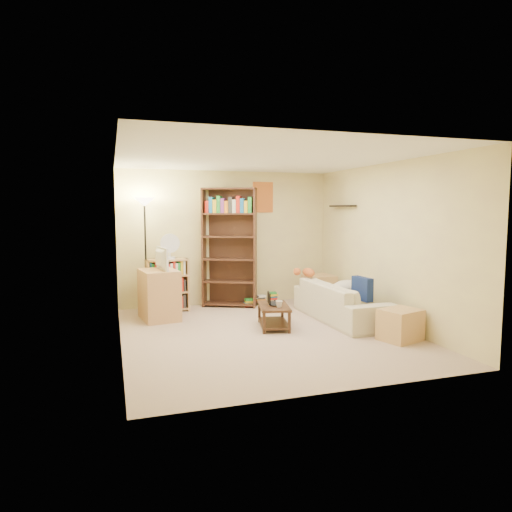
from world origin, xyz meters
name	(u,v)px	position (x,y,z in m)	size (l,w,h in m)	color
room	(265,221)	(0.00, 0.01, 1.62)	(4.50, 4.54, 2.52)	#C1A491
sofa	(342,301)	(1.45, 0.40, 0.30)	(0.83, 2.08, 0.60)	beige
navy_pillow	(362,289)	(1.56, -0.05, 0.58)	(0.40, 0.12, 0.36)	navy
cream_blanket	(349,287)	(1.60, 0.45, 0.52)	(0.56, 0.40, 0.24)	beige
tabby_cat	(306,272)	(1.18, 1.19, 0.68)	(0.47, 0.17, 0.16)	#CD612B
coffee_table	(274,314)	(0.23, 0.26, 0.21)	(0.59, 0.85, 0.35)	#3B2916
laptop	(276,304)	(0.28, 0.29, 0.36)	(0.23, 0.34, 0.03)	black
laptop_screen	(269,298)	(0.17, 0.31, 0.45)	(0.01, 0.26, 0.17)	white
mug	(279,304)	(0.25, 0.08, 0.40)	(0.12, 0.12, 0.10)	silver
tv_remote	(277,301)	(0.37, 0.49, 0.35)	(0.04, 0.14, 0.02)	black
tv_stand	(159,295)	(-1.37, 1.33, 0.41)	(0.54, 0.76, 0.81)	tan
television	(158,259)	(-1.37, 1.33, 0.99)	(0.18, 0.64, 0.37)	black
tall_bookshelf	(229,244)	(-0.02, 1.95, 1.15)	(1.03, 0.70, 2.18)	#472A1B
short_bookshelf	(167,285)	(-1.17, 1.86, 0.46)	(0.75, 0.36, 0.93)	tan
desk_fan	(170,246)	(-1.12, 1.82, 1.16)	(0.33, 0.19, 0.44)	silver
floor_lamp	(145,221)	(-1.53, 1.89, 1.58)	(0.34, 0.34, 1.99)	black
side_table	(319,290)	(1.58, 1.50, 0.29)	(0.50, 0.50, 0.57)	tan
end_cabinet	(400,325)	(1.65, -0.90, 0.21)	(0.52, 0.43, 0.43)	tan
book_stacks	(262,300)	(0.60, 1.91, 0.09)	(0.70, 0.30, 0.21)	red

